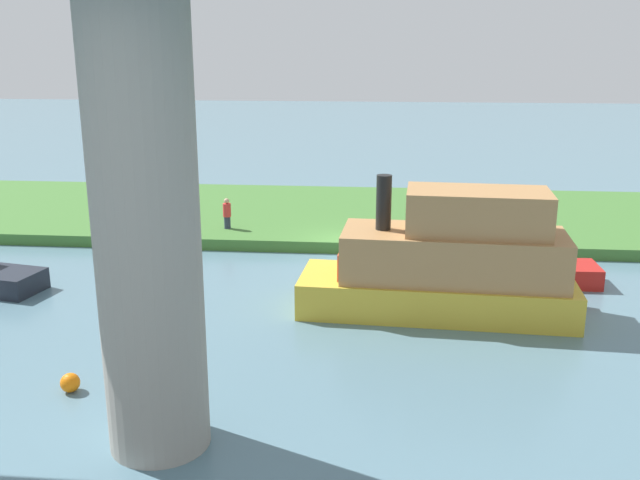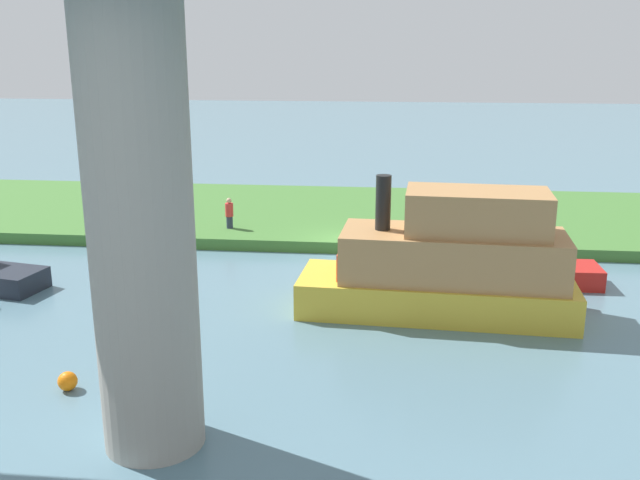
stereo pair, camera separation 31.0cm
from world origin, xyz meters
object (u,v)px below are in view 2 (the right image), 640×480
(person_on_bank, at_px, (229,213))
(houseboat_blue, at_px, (446,264))
(riverboat_paddlewheel, at_px, (529,269))
(mooring_post, at_px, (435,227))
(marker_buoy, at_px, (68,381))
(bridge_pylon, at_px, (142,234))

(person_on_bank, bearing_deg, houseboat_blue, 137.74)
(riverboat_paddlewheel, bearing_deg, mooring_post, -53.02)
(marker_buoy, bearing_deg, riverboat_paddlewheel, -143.39)
(houseboat_blue, height_order, riverboat_paddlewheel, houseboat_blue)
(bridge_pylon, xyz_separation_m, houseboat_blue, (-6.90, -8.59, -3.13))
(mooring_post, height_order, marker_buoy, mooring_post)
(bridge_pylon, relative_size, marker_buoy, 19.28)
(mooring_post, distance_m, houseboat_blue, 7.67)
(marker_buoy, bearing_deg, bridge_pylon, 145.10)
(person_on_bank, relative_size, riverboat_paddlewheel, 0.29)
(bridge_pylon, height_order, marker_buoy, bridge_pylon)
(person_on_bank, xyz_separation_m, houseboat_blue, (-9.12, 8.29, 0.48))
(riverboat_paddlewheel, bearing_deg, houseboat_blue, 45.69)
(bridge_pylon, bearing_deg, mooring_post, -113.12)
(person_on_bank, bearing_deg, bridge_pylon, 97.48)
(mooring_post, xyz_separation_m, riverboat_paddlewheel, (-3.24, 4.30, -0.40))
(bridge_pylon, height_order, person_on_bank, bridge_pylon)
(bridge_pylon, xyz_separation_m, riverboat_paddlewheel, (-10.16, -11.93, -4.25))
(bridge_pylon, bearing_deg, houseboat_blue, -128.79)
(bridge_pylon, bearing_deg, riverboat_paddlewheel, -130.43)
(mooring_post, bearing_deg, bridge_pylon, 66.88)
(mooring_post, height_order, houseboat_blue, houseboat_blue)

